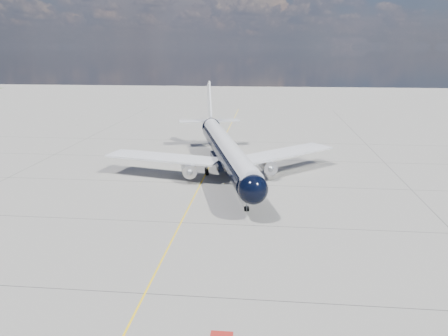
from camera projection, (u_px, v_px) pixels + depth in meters
The scene contains 3 objects.
ground at pixel (206, 174), 69.11m from camera, with size 320.00×320.00×0.00m, color gray.
taxiway_centerline at pixel (201, 183), 64.32m from camera, with size 0.16×160.00×0.01m, color yellow.
main_airliner at pixel (225, 149), 68.06m from camera, with size 36.05×44.64×13.10m.
Camera 1 is at (9.62, -35.71, 19.39)m, focal length 35.00 mm.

